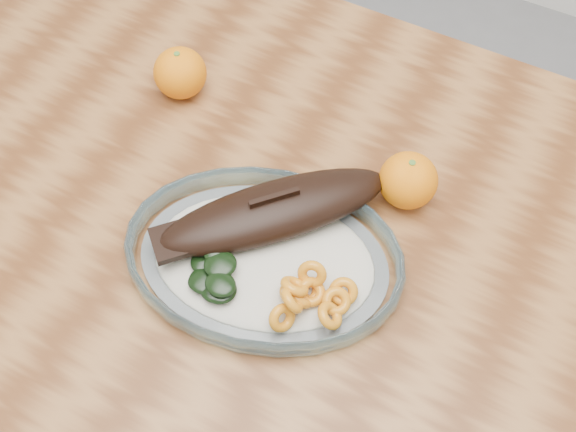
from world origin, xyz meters
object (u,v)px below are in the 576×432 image
Objects in this scene: orange_right at (408,180)px; plated_meal at (264,253)px; orange_left at (180,73)px; dining_table at (259,252)px.

plated_meal is at bearing -124.21° from orange_right.
plated_meal is 0.29m from orange_left.
orange_right is at bearing -3.90° from orange_left.
dining_table is 1.70× the size of plated_meal.
plated_meal reaches higher than dining_table.
plated_meal is 0.19m from orange_right.
orange_left is (-0.23, 0.18, 0.02)m from plated_meal.
orange_left is 0.34m from orange_right.
orange_left is at bearing 176.10° from orange_right.
dining_table is 0.14m from plated_meal.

